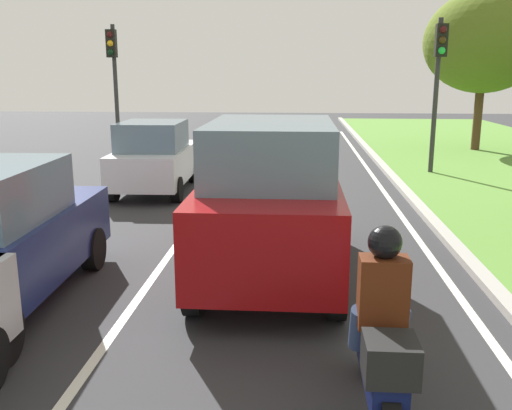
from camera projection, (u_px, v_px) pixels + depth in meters
name	position (u px, v px, depth m)	size (l,w,h in m)	color
ground_plane	(239.00, 197.00, 13.70)	(60.00, 60.00, 0.00)	#2D2D30
lane_line_center	(211.00, 196.00, 13.75)	(0.12, 32.00, 0.01)	silver
lane_line_right_edge	(389.00, 199.00, 13.44)	(0.12, 32.00, 0.01)	silver
curb_right	(411.00, 197.00, 13.39)	(0.24, 48.00, 0.12)	#9E9B93
car_suv_ahead	(271.00, 198.00, 8.17)	(1.97, 4.50, 2.28)	maroon
car_hatchback_far	(155.00, 157.00, 14.14)	(1.81, 3.74, 1.78)	silver
motorcycle	(380.00, 361.00, 4.75)	(0.40, 1.90, 1.01)	#0C143F
rider_person	(382.00, 290.00, 4.65)	(0.50, 0.40, 1.16)	#4C1E0C
traffic_light_near_right	(439.00, 69.00, 16.03)	(0.32, 0.50, 4.46)	#2D2D2D
traffic_light_overhead_left	(114.00, 68.00, 18.99)	(0.32, 0.50, 4.52)	#2D2D2D
tree_roadside_far	(484.00, 42.00, 20.84)	(4.41, 4.41, 5.94)	#4C331E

